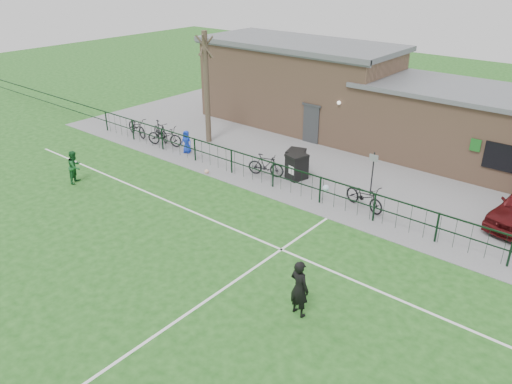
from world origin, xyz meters
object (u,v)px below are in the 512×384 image
Objects in this scene: wheelie_bin_left at (296,163)px; spectator_child at (186,142)px; bicycle_c at (165,136)px; bicycle_e at (365,196)px; wheelie_bin_right at (297,167)px; sign_post at (372,174)px; bicycle_a at (137,127)px; outfield_player at (75,167)px; bicycle_d at (266,165)px; bare_tree at (207,89)px; bicycle_b at (160,131)px; ball_ground at (207,171)px.

wheelie_bin_left is 0.93× the size of spectator_child.
bicycle_c is 12.06m from bicycle_e.
wheelie_bin_right is at bearing -66.51° from wheelie_bin_left.
sign_post is 0.98× the size of bicycle_c.
wheelie_bin_left reaches higher than bicycle_a.
outfield_player is at bearing 165.78° from bicycle_c.
bicycle_d is 1.16× the size of outfield_player.
outfield_player is (-0.79, -7.84, -2.24)m from bare_tree.
wheelie_bin_right is 1.47m from bicycle_d.
sign_post is at bearing -85.16° from outfield_player.
bicycle_d is at bearing -73.39° from bicycle_b.
outfield_player is (-7.59, -6.75, 0.18)m from wheelie_bin_right.
bare_tree is 11.11m from bicycle_e.
bicycle_e is (12.05, 0.24, -0.01)m from bicycle_c.
spectator_child is (-6.07, -1.37, 0.05)m from wheelie_bin_left.
spectator_child is (-6.45, -0.92, 0.04)m from wheelie_bin_right.
bicycle_a reaches higher than bicycle_d.
wheelie_bin_left is at bearing -57.92° from bicycle_d.
bicycle_d is (-0.94, -1.10, -0.02)m from wheelie_bin_left.
bicycle_b is (-12.52, -1.08, -0.45)m from sign_post.
bare_tree is at bearing -53.85° from bicycle_c.
outfield_player is at bearing -95.77° from bare_tree.
outfield_player is at bearing -115.12° from spectator_child.
bicycle_d is at bearing -17.52° from bare_tree.
sign_post is (3.91, 0.10, 0.44)m from wheelie_bin_left.
wheelie_bin_right is 3.60m from sign_post.
outfield_player is at bearing -130.80° from ball_ground.
bicycle_e is 7.75m from ball_ground.
bicycle_b is 1.52× the size of spectator_child.
wheelie_bin_left reaches higher than bicycle_d.
bicycle_a is 1.00× the size of bicycle_c.
bicycle_d is 1.48× the size of spectator_child.
spectator_child is (4.22, -0.07, 0.07)m from bicycle_a.
bicycle_e is at bearing -107.89° from bicycle_d.
bicycle_a is (-3.87, -1.94, -2.44)m from bare_tree.
bicycle_e is at bearing -12.72° from spectator_child.
wheelie_bin_left is (6.42, -0.63, -2.42)m from bare_tree.
ball_ground is at bearing 106.28° from bicycle_d.
bicycle_c is at bearing 107.01° from bicycle_e.
bicycle_a is 1.11× the size of bicycle_b.
wheelie_bin_left is 7.91m from bicycle_c.
wheelie_bin_left is 4.29m from ball_ground.
wheelie_bin_right is 0.61× the size of bicycle_b.
bicycle_b is at bearing -66.43° from bicycle_a.
wheelie_bin_left is at bearing -73.51° from outfield_player.
bicycle_b is 5.59m from ball_ground.
outfield_player reaches higher than bicycle_a.
bicycle_a is 1.71m from bicycle_b.
bicycle_b is at bearing 71.61° from bicycle_d.
bicycle_c is 1.70× the size of spectator_child.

